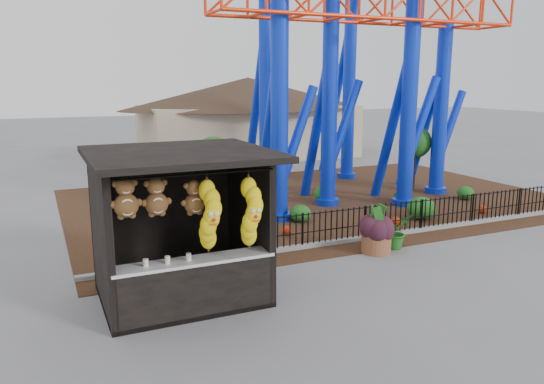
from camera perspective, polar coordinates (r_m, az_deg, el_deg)
name	(u,v)px	position (r m, az deg, el deg)	size (l,w,h in m)	color
ground	(334,294)	(11.58, 6.68, -10.82)	(120.00, 120.00, 0.00)	slate
mulch_bed	(317,200)	(20.11, 4.83, -0.88)	(18.00, 12.00, 0.02)	#331E11
curb	(399,233)	(16.06, 13.52, -4.31)	(18.00, 0.18, 0.12)	gray
prize_booth	(182,230)	(10.78, -9.62, -4.10)	(3.50, 3.40, 3.12)	black
picket_fence	(424,215)	(16.50, 16.07, -2.43)	(12.20, 0.06, 1.00)	black
roller_coaster	(344,25)	(20.47, 7.71, 17.41)	(11.00, 6.37, 10.82)	#0C2DD7
terracotta_planter	(376,242)	(14.28, 11.15, -5.33)	(0.78, 0.78, 0.56)	brown
planter_foliage	(377,220)	(14.11, 11.25, -3.01)	(0.70, 0.70, 0.64)	#30131F
potted_plant	(395,231)	(14.73, 13.09, -4.11)	(0.84, 0.73, 0.94)	#2E5B1A
landscaping	(383,203)	(18.64, 11.85, -1.14)	(8.69, 4.23, 0.73)	#1C5519
pavilion	(248,104)	(31.37, -2.59, 9.41)	(15.00, 15.00, 4.80)	#BFAD8C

